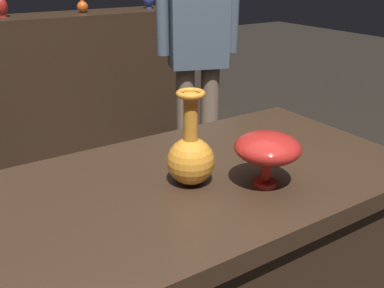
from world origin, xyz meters
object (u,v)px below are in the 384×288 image
object	(u,v)px
shelf_vase_right	(82,5)
visitor_near_right	(198,42)
vase_centerpiece	(191,156)
shelf_vase_center	(2,6)
vase_tall_behind	(268,149)

from	to	relation	value
shelf_vase_right	visitor_near_right	world-z (taller)	visitor_near_right
vase_centerpiece	shelf_vase_right	world-z (taller)	shelf_vase_right
shelf_vase_center	visitor_near_right	distance (m)	1.31
shelf_vase_center	visitor_near_right	size ratio (longest dim) A/B	0.08
vase_tall_behind	vase_centerpiece	bearing A→B (deg)	143.01
vase_tall_behind	shelf_vase_right	size ratio (longest dim) A/B	1.05
visitor_near_right	shelf_vase_center	bearing A→B (deg)	-30.90
vase_centerpiece	vase_tall_behind	xyz separation A→B (m)	(0.15, -0.11, 0.02)
vase_centerpiece	shelf_vase_center	world-z (taller)	shelf_vase_center
visitor_near_right	vase_tall_behind	bearing A→B (deg)	82.48
vase_centerpiece	shelf_vase_right	bearing A→B (deg)	76.36
vase_tall_behind	shelf_vase_center	distance (m)	2.37
vase_centerpiece	shelf_vase_center	size ratio (longest dim) A/B	1.97
vase_tall_behind	shelf_vase_right	xyz separation A→B (m)	(0.39, 2.34, 0.14)
shelf_vase_right	vase_centerpiece	bearing A→B (deg)	-103.64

